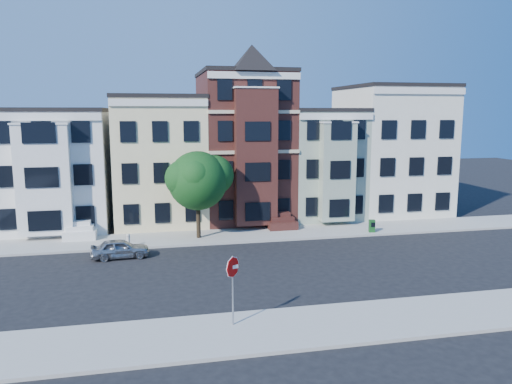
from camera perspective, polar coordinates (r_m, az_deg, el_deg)
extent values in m
plane|color=black|center=(29.40, 3.97, -8.68)|extent=(120.00, 120.00, 0.00)
cube|color=#9E9B93|center=(36.84, 0.50, -4.87)|extent=(60.00, 4.00, 0.15)
cube|color=#9E9B93|center=(22.30, 9.88, -14.56)|extent=(60.00, 4.00, 0.15)
cube|color=white|center=(42.21, -21.87, 2.37)|extent=(8.00, 9.00, 9.00)
cube|color=beige|center=(41.57, -10.97, 3.46)|extent=(7.00, 9.00, 10.00)
cube|color=#3F1C16|center=(42.21, -1.44, 5.07)|extent=(7.00, 9.00, 12.00)
cube|color=#94A28C|center=(44.02, 6.93, 3.22)|extent=(6.00, 9.00, 9.00)
cube|color=silver|center=(46.69, 15.12, 4.54)|extent=(8.00, 9.00, 11.00)
imported|color=#989BA1|center=(32.25, -15.27, -6.26)|extent=(3.65, 1.71, 1.21)
cube|color=#17521E|center=(38.11, 13.10, -3.80)|extent=(0.48, 0.45, 0.92)
cylinder|color=beige|center=(34.27, -14.39, -5.50)|extent=(0.32, 0.32, 0.69)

